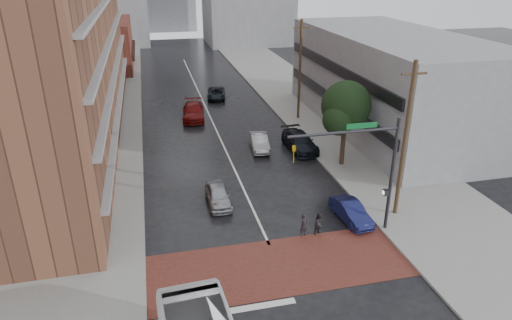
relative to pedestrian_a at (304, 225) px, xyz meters
name	(u,v)px	position (x,y,z in m)	size (l,w,h in m)	color
ground	(282,272)	(-2.23, -3.00, -0.76)	(160.00, 160.00, 0.00)	black
crosswalk	(279,266)	(-2.23, -2.50, -0.75)	(14.00, 5.00, 0.02)	maroon
sidewalk_west	(94,130)	(-13.73, 22.00, -0.68)	(9.00, 90.00, 0.15)	gray
sidewalk_east	(319,113)	(9.27, 22.00, -0.68)	(9.00, 90.00, 0.15)	gray
storefront_west	(104,45)	(-14.23, 51.00, 2.74)	(8.00, 16.00, 7.00)	maroon
building_east	(389,81)	(14.27, 17.00, 3.74)	(11.00, 26.00, 9.00)	gray
street_tree	(346,109)	(6.28, 9.03, 3.98)	(4.20, 4.10, 6.90)	#332319
signal_mast	(371,161)	(3.61, -0.50, 3.98)	(6.50, 0.30, 7.20)	#2D2D33
utility_pole_near	(405,141)	(6.57, 1.00, 4.38)	(1.60, 0.26, 10.00)	#473321
utility_pole_far	(300,70)	(6.57, 21.00, 4.38)	(1.60, 0.26, 10.00)	#473321
pedestrian_a	(304,225)	(0.00, 0.00, 0.00)	(0.55, 0.36, 1.51)	black
pedestrian_b	(320,223)	(0.99, 0.00, -0.04)	(0.70, 0.54, 1.44)	black
car_travel_a	(218,195)	(-4.34, 5.03, -0.11)	(1.51, 3.76, 1.28)	#9A9CA1
car_travel_b	(259,142)	(0.67, 13.87, -0.09)	(1.42, 4.06, 1.34)	#9D9FA4
car_travel_c	(193,111)	(-3.98, 23.55, 0.03)	(2.20, 5.42, 1.57)	#660C0B
suv_travel	(216,93)	(-0.49, 30.62, -0.14)	(2.04, 4.42, 1.23)	black
car_parked_near	(351,212)	(3.46, 1.00, -0.14)	(1.30, 3.73, 1.23)	#141746
car_parked_mid	(300,141)	(4.07, 13.00, -0.02)	(2.07, 5.09, 1.48)	black
car_parked_far	(299,143)	(4.00, 13.00, -0.14)	(1.45, 3.61, 1.23)	#989B9F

